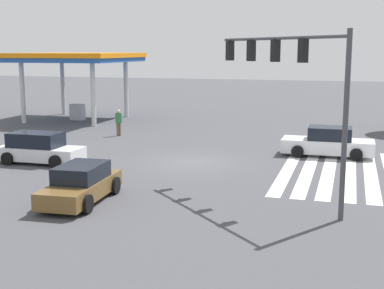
{
  "coord_description": "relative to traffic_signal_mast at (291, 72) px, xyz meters",
  "views": [
    {
      "loc": [
        -25.63,
        -7.68,
        5.69
      ],
      "look_at": [
        0.0,
        0.0,
        0.95
      ],
      "focal_mm": 50.0,
      "sensor_mm": 36.0,
      "label": 1
    }
  ],
  "objects": [
    {
      "name": "ground_plane",
      "position": [
        5.47,
        5.47,
        -4.89
      ],
      "size": [
        155.96,
        155.96,
        0.0
      ],
      "primitive_type": "plane",
      "color": "#47474C"
    },
    {
      "name": "car_2",
      "position": [
        -2.53,
        7.47,
        -4.21
      ],
      "size": [
        4.45,
        2.13,
        1.43
      ],
      "rotation": [
        0.0,
        0.0,
        3.2
      ],
      "color": "brown",
      "rests_on": "ground_plane"
    },
    {
      "name": "crosswalk_markings",
      "position": [
        5.47,
        -1.8,
        -4.88
      ],
      "size": [
        10.74,
        5.35,
        0.01
      ],
      "rotation": [
        0.0,
        0.0,
        1.57
      ],
      "color": "silver",
      "rests_on": "ground_plane"
    },
    {
      "name": "traffic_signal_mast",
      "position": [
        0.0,
        0.0,
        0.0
      ],
      "size": [
        5.44,
        5.44,
        6.38
      ],
      "rotation": [
        0.0,
        0.0,
        0.79
      ],
      "color": "#47474C",
      "rests_on": "ground_plane"
    },
    {
      "name": "car_3",
      "position": [
        9.3,
        -1.1,
        -4.16
      ],
      "size": [
        2.11,
        4.86,
        1.6
      ],
      "rotation": [
        0.0,
        0.0,
        1.57
      ],
      "color": "silver",
      "rests_on": "ground_plane"
    },
    {
      "name": "gas_station_canopy",
      "position": [
        19.13,
        19.44,
        0.03
      ],
      "size": [
        8.89,
        8.89,
        5.46
      ],
      "color": "#23519E",
      "rests_on": "ground_plane"
    },
    {
      "name": "pedestrian",
      "position": [
        12.42,
        12.7,
        -3.89
      ],
      "size": [
        0.41,
        0.41,
        1.77
      ],
      "rotation": [
        0.0,
        0.0,
        -2.34
      ],
      "color": "brown",
      "rests_on": "ground_plane"
    },
    {
      "name": "car_0",
      "position": [
        3.18,
        12.92,
        -4.14
      ],
      "size": [
        2.01,
        4.35,
        1.57
      ],
      "rotation": [
        0.0,
        0.0,
        -1.56
      ],
      "color": "silver",
      "rests_on": "ground_plane"
    }
  ]
}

